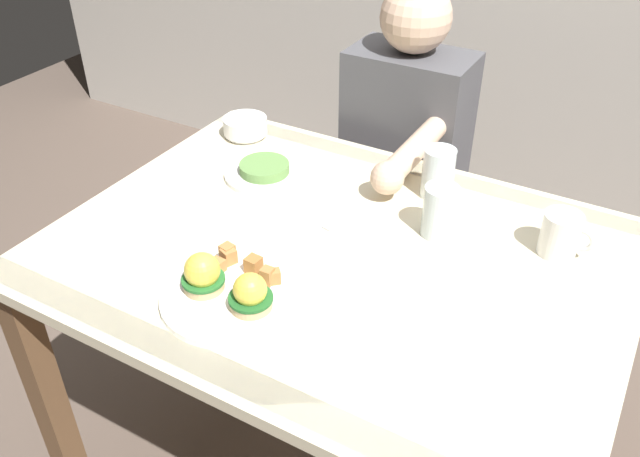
{
  "coord_description": "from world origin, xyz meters",
  "views": [
    {
      "loc": [
        0.53,
        -1.0,
        1.58
      ],
      "look_at": [
        -0.04,
        0.0,
        0.78
      ],
      "focal_mm": 37.25,
      "sensor_mm": 36.0,
      "label": 1
    }
  ],
  "objects_px": {
    "fruit_bowl": "(245,127)",
    "side_plate": "(265,171)",
    "eggs_benedict_plate": "(229,289)",
    "coffee_mug": "(561,233)",
    "water_glass_near": "(438,176)",
    "dining_table": "(335,288)",
    "fork": "(345,217)",
    "water_glass_far": "(440,214)",
    "diner_person": "(402,156)"
  },
  "relations": [
    {
      "from": "water_glass_far",
      "to": "water_glass_near",
      "type": "bearing_deg",
      "value": 113.0
    },
    {
      "from": "eggs_benedict_plate",
      "to": "fork",
      "type": "bearing_deg",
      "value": 80.22
    },
    {
      "from": "fruit_bowl",
      "to": "water_glass_far",
      "type": "height_order",
      "value": "water_glass_far"
    },
    {
      "from": "fork",
      "to": "coffee_mug",
      "type": "bearing_deg",
      "value": 12.95
    },
    {
      "from": "dining_table",
      "to": "eggs_benedict_plate",
      "type": "relative_size",
      "value": 4.44
    },
    {
      "from": "dining_table",
      "to": "side_plate",
      "type": "distance_m",
      "value": 0.37
    },
    {
      "from": "coffee_mug",
      "to": "dining_table",
      "type": "bearing_deg",
      "value": -151.92
    },
    {
      "from": "dining_table",
      "to": "side_plate",
      "type": "relative_size",
      "value": 6.0
    },
    {
      "from": "eggs_benedict_plate",
      "to": "dining_table",
      "type": "bearing_deg",
      "value": 67.31
    },
    {
      "from": "diner_person",
      "to": "water_glass_near",
      "type": "bearing_deg",
      "value": -54.38
    },
    {
      "from": "side_plate",
      "to": "water_glass_far",
      "type": "bearing_deg",
      "value": -2.44
    },
    {
      "from": "dining_table",
      "to": "fruit_bowl",
      "type": "bearing_deg",
      "value": 144.37
    },
    {
      "from": "fruit_bowl",
      "to": "diner_person",
      "type": "relative_size",
      "value": 0.11
    },
    {
      "from": "dining_table",
      "to": "coffee_mug",
      "type": "relative_size",
      "value": 10.76
    },
    {
      "from": "coffee_mug",
      "to": "side_plate",
      "type": "distance_m",
      "value": 0.71
    },
    {
      "from": "coffee_mug",
      "to": "side_plate",
      "type": "bearing_deg",
      "value": -176.87
    },
    {
      "from": "diner_person",
      "to": "eggs_benedict_plate",
      "type": "bearing_deg",
      "value": -89.56
    },
    {
      "from": "dining_table",
      "to": "water_glass_far",
      "type": "xyz_separation_m",
      "value": [
        0.17,
        0.16,
        0.16
      ]
    },
    {
      "from": "eggs_benedict_plate",
      "to": "water_glass_near",
      "type": "relative_size",
      "value": 2.19
    },
    {
      "from": "dining_table",
      "to": "side_plate",
      "type": "height_order",
      "value": "side_plate"
    },
    {
      "from": "eggs_benedict_plate",
      "to": "water_glass_near",
      "type": "bearing_deg",
      "value": 69.48
    },
    {
      "from": "water_glass_near",
      "to": "diner_person",
      "type": "relative_size",
      "value": 0.11
    },
    {
      "from": "water_glass_far",
      "to": "diner_person",
      "type": "distance_m",
      "value": 0.54
    },
    {
      "from": "dining_table",
      "to": "water_glass_far",
      "type": "relative_size",
      "value": 10.23
    },
    {
      "from": "eggs_benedict_plate",
      "to": "fruit_bowl",
      "type": "bearing_deg",
      "value": 122.38
    },
    {
      "from": "water_glass_far",
      "to": "fork",
      "type": "bearing_deg",
      "value": -167.71
    },
    {
      "from": "eggs_benedict_plate",
      "to": "coffee_mug",
      "type": "relative_size",
      "value": 2.42
    },
    {
      "from": "fruit_bowl",
      "to": "side_plate",
      "type": "relative_size",
      "value": 0.6
    },
    {
      "from": "coffee_mug",
      "to": "fork",
      "type": "relative_size",
      "value": 0.72
    },
    {
      "from": "fork",
      "to": "water_glass_far",
      "type": "relative_size",
      "value": 1.32
    },
    {
      "from": "water_glass_near",
      "to": "water_glass_far",
      "type": "height_order",
      "value": "water_glass_near"
    },
    {
      "from": "fork",
      "to": "water_glass_near",
      "type": "bearing_deg",
      "value": 53.01
    },
    {
      "from": "fruit_bowl",
      "to": "diner_person",
      "type": "xyz_separation_m",
      "value": [
        0.36,
        0.27,
        -0.12
      ]
    },
    {
      "from": "fork",
      "to": "water_glass_far",
      "type": "bearing_deg",
      "value": 12.29
    },
    {
      "from": "dining_table",
      "to": "water_glass_near",
      "type": "height_order",
      "value": "water_glass_near"
    },
    {
      "from": "water_glass_far",
      "to": "side_plate",
      "type": "relative_size",
      "value": 0.59
    },
    {
      "from": "eggs_benedict_plate",
      "to": "water_glass_near",
      "type": "xyz_separation_m",
      "value": [
        0.2,
        0.55,
        0.03
      ]
    },
    {
      "from": "dining_table",
      "to": "fruit_bowl",
      "type": "relative_size",
      "value": 10.0
    },
    {
      "from": "water_glass_near",
      "to": "water_glass_far",
      "type": "xyz_separation_m",
      "value": [
        0.06,
        -0.15,
        -0.0
      ]
    },
    {
      "from": "diner_person",
      "to": "coffee_mug",
      "type": "bearing_deg",
      "value": -36.45
    },
    {
      "from": "dining_table",
      "to": "eggs_benedict_plate",
      "type": "distance_m",
      "value": 0.29
    },
    {
      "from": "fruit_bowl",
      "to": "fork",
      "type": "distance_m",
      "value": 0.48
    },
    {
      "from": "fruit_bowl",
      "to": "water_glass_near",
      "type": "bearing_deg",
      "value": -2.93
    },
    {
      "from": "fruit_bowl",
      "to": "side_plate",
      "type": "xyz_separation_m",
      "value": [
        0.17,
        -0.16,
        -0.02
      ]
    },
    {
      "from": "fork",
      "to": "water_glass_near",
      "type": "distance_m",
      "value": 0.24
    },
    {
      "from": "fruit_bowl",
      "to": "water_glass_far",
      "type": "distance_m",
      "value": 0.66
    },
    {
      "from": "eggs_benedict_plate",
      "to": "fruit_bowl",
      "type": "xyz_separation_m",
      "value": [
        -0.37,
        0.58,
        0.0
      ]
    },
    {
      "from": "fruit_bowl",
      "to": "side_plate",
      "type": "height_order",
      "value": "fruit_bowl"
    },
    {
      "from": "dining_table",
      "to": "fruit_bowl",
      "type": "distance_m",
      "value": 0.59
    },
    {
      "from": "fruit_bowl",
      "to": "water_glass_far",
      "type": "relative_size",
      "value": 1.02
    }
  ]
}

